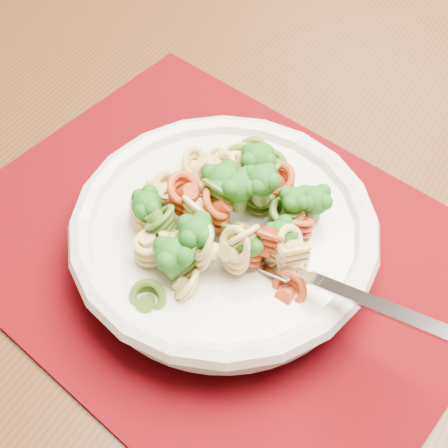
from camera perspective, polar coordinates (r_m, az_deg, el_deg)
The scene contains 5 objects.
dining_table at distance 0.68m, azimuth 3.87°, elevation -1.92°, with size 1.29×0.87×0.75m.
placemat at distance 0.53m, azimuth -0.50°, elevation -2.30°, with size 0.43×0.33×0.00m, color #560303.
pasta_bowl at distance 0.50m, azimuth -0.00°, elevation -0.78°, with size 0.25×0.25×0.05m.
pasta_broccoli_heap at distance 0.49m, azimuth -0.00°, elevation 0.43°, with size 0.21×0.21×0.06m, color #E4CC71, non-canonical shape.
fork at distance 0.46m, azimuth 5.30°, elevation -3.85°, with size 0.19×0.02×0.01m, color silver, non-canonical shape.
Camera 1 is at (0.22, -0.89, 1.18)m, focal length 50.00 mm.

